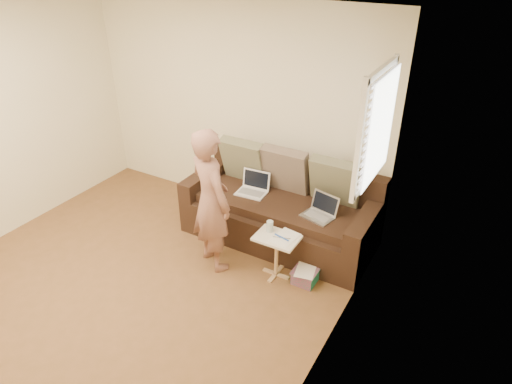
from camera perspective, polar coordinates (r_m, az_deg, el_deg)
floor at (r=4.78m, az=-17.37°, el=-13.07°), size 4.50×4.50×0.00m
ceiling at (r=3.65m, az=-23.76°, el=18.83°), size 4.50×4.50×0.00m
wall_back at (r=5.60m, az=-2.82°, el=10.44°), size 4.00×0.00×4.00m
wall_right at (r=2.99m, az=6.68°, el=-8.56°), size 0.00×4.50×4.50m
window_blinds at (r=4.07m, az=15.06°, el=7.89°), size 0.12×0.88×1.08m
sofa at (r=5.19m, az=3.02°, el=-1.90°), size 2.20×0.95×0.85m
pillow_left at (r=5.43m, az=-1.55°, el=4.01°), size 0.55×0.29×0.57m
pillow_mid at (r=5.21m, az=3.77°, el=2.80°), size 0.55×0.27×0.57m
pillow_right at (r=5.03m, az=9.99°, el=1.30°), size 0.55×0.28×0.57m
laptop_silver at (r=4.87m, az=7.75°, el=-3.21°), size 0.37×0.31×0.22m
laptop_white at (r=5.26m, az=-0.61°, el=-0.22°), size 0.36×0.27×0.25m
person at (r=4.62m, az=-5.72°, el=-1.09°), size 0.69×0.60×1.58m
side_table at (r=4.73m, az=2.59°, el=-8.12°), size 0.44×0.31×0.49m
drinking_glass at (r=4.63m, az=1.77°, el=-4.36°), size 0.07×0.07×0.12m
scissors at (r=4.56m, az=3.27°, el=-5.78°), size 0.20×0.16×0.02m
paper_on_table at (r=4.58m, az=3.67°, el=-5.76°), size 0.25×0.33×0.00m
striped_box at (r=4.77m, az=6.26°, el=-10.50°), size 0.25×0.25×0.16m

